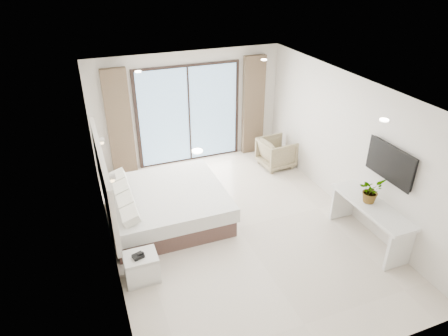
{
  "coord_description": "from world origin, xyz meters",
  "views": [
    {
      "loc": [
        -2.47,
        -5.65,
        4.64
      ],
      "look_at": [
        -0.13,
        0.4,
        1.12
      ],
      "focal_mm": 32.0,
      "sensor_mm": 36.0,
      "label": 1
    }
  ],
  "objects": [
    {
      "name": "plant",
      "position": [
        2.04,
        -1.07,
        0.95
      ],
      "size": [
        0.52,
        0.55,
        0.35
      ],
      "primitive_type": "imported",
      "rotation": [
        0.0,
        0.0,
        0.3
      ],
      "color": "#33662D",
      "rests_on": "console_desk"
    },
    {
      "name": "room_shell",
      "position": [
        -0.2,
        0.81,
        1.58
      ],
      "size": [
        4.62,
        6.22,
        2.72
      ],
      "color": "silver",
      "rests_on": "ground"
    },
    {
      "name": "ground",
      "position": [
        0.0,
        0.0,
        0.0
      ],
      "size": [
        6.2,
        6.2,
        0.0
      ],
      "primitive_type": "plane",
      "color": "beige",
      "rests_on": "ground"
    },
    {
      "name": "armchair",
      "position": [
        1.85,
        1.98,
        0.39
      ],
      "size": [
        0.76,
        0.81,
        0.77
      ],
      "primitive_type": "imported",
      "rotation": [
        0.0,
        0.0,
        1.65
      ],
      "color": "#9B8B65",
      "rests_on": "ground"
    },
    {
      "name": "phone",
      "position": [
        -1.99,
        -0.73,
        0.51
      ],
      "size": [
        0.2,
        0.17,
        0.06
      ],
      "primitive_type": "cube",
      "rotation": [
        0.0,
        0.0,
        0.31
      ],
      "color": "black",
      "rests_on": "nightstand"
    },
    {
      "name": "nightstand",
      "position": [
        -1.96,
        -0.7,
        0.24
      ],
      "size": [
        0.52,
        0.43,
        0.47
      ],
      "rotation": [
        0.0,
        0.0,
        -0.01
      ],
      "color": "white",
      "rests_on": "ground"
    },
    {
      "name": "console_desk",
      "position": [
        2.04,
        -1.18,
        0.57
      ],
      "size": [
        0.53,
        1.7,
        0.77
      ],
      "color": "white",
      "rests_on": "ground"
    },
    {
      "name": "bed",
      "position": [
        -1.2,
        0.77,
        0.32
      ],
      "size": [
        2.21,
        2.11,
        0.76
      ],
      "color": "brown",
      "rests_on": "ground"
    }
  ]
}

